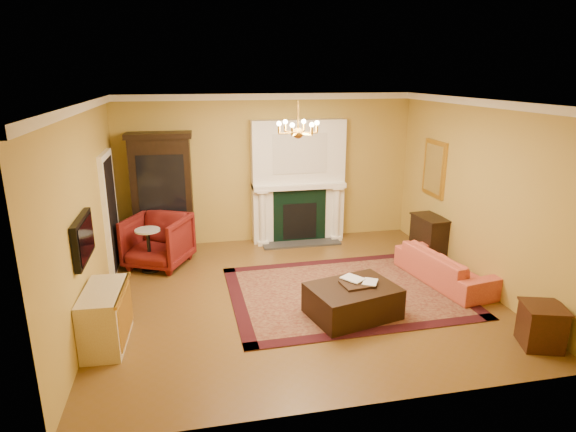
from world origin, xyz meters
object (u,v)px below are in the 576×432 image
object	(u,v)px
wingback_armchair	(158,239)
end_table	(541,327)
china_cabinet	(163,196)
pedestal_table	(149,247)
console_table	(429,238)
commode	(106,317)
coral_sofa	(445,261)
leather_ottoman	(352,301)

from	to	relation	value
wingback_armchair	end_table	bearing A→B (deg)	-11.53
china_cabinet	pedestal_table	bearing A→B (deg)	-101.09
console_table	wingback_armchair	bearing A→B (deg)	166.56
commode	coral_sofa	bearing A→B (deg)	12.02
china_cabinet	coral_sofa	size ratio (longest dim) A/B	1.18
china_cabinet	commode	world-z (taller)	china_cabinet
console_table	leather_ottoman	distance (m)	2.87
commode	console_table	bearing A→B (deg)	21.99
wingback_armchair	leather_ottoman	distance (m)	3.81
wingback_armchair	end_table	distance (m)	6.22
commode	console_table	size ratio (longest dim) A/B	1.29
pedestal_table	end_table	bearing A→B (deg)	-35.13
commode	coral_sofa	xyz separation A→B (m)	(5.26, 0.88, -0.01)
wingback_armchair	leather_ottoman	size ratio (longest dim) A/B	0.86
console_table	leather_ottoman	xyz separation A→B (m)	(-2.16, -1.89, -0.15)
wingback_armchair	pedestal_table	size ratio (longest dim) A/B	1.33
commode	leather_ottoman	bearing A→B (deg)	3.52
console_table	leather_ottoman	bearing A→B (deg)	-144.77
wingback_armchair	coral_sofa	world-z (taller)	wingback_armchair
end_table	console_table	distance (m)	3.14
china_cabinet	leather_ottoman	bearing A→B (deg)	-48.47
coral_sofa	console_table	world-z (taller)	console_table
end_table	coral_sofa	bearing A→B (deg)	95.37
commode	end_table	xyz separation A→B (m)	(5.45, -1.19, -0.11)
wingback_armchair	pedestal_table	xyz separation A→B (m)	(-0.15, -0.23, -0.06)
coral_sofa	leather_ottoman	distance (m)	2.08
wingback_armchair	coral_sofa	xyz separation A→B (m)	(4.72, -1.72, -0.15)
end_table	console_table	world-z (taller)	console_table
china_cabinet	end_table	distance (m)	6.71
wingback_armchair	end_table	xyz separation A→B (m)	(4.92, -3.79, -0.25)
coral_sofa	leather_ottoman	size ratio (longest dim) A/B	1.56
end_table	console_table	xyz separation A→B (m)	(0.06, 3.14, 0.12)
wingback_armchair	console_table	bearing A→B (deg)	18.61
wingback_armchair	pedestal_table	world-z (taller)	wingback_armchair
end_table	leather_ottoman	xyz separation A→B (m)	(-2.10, 1.25, -0.03)
china_cabinet	leather_ottoman	distance (m)	4.40
pedestal_table	console_table	distance (m)	5.14
china_cabinet	leather_ottoman	size ratio (longest dim) A/B	1.84
china_cabinet	wingback_armchair	bearing A→B (deg)	-94.88
wingback_armchair	console_table	xyz separation A→B (m)	(4.98, -0.66, -0.12)
console_table	end_table	bearing A→B (deg)	-97.04
commode	leather_ottoman	xyz separation A→B (m)	(3.35, 0.06, -0.14)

